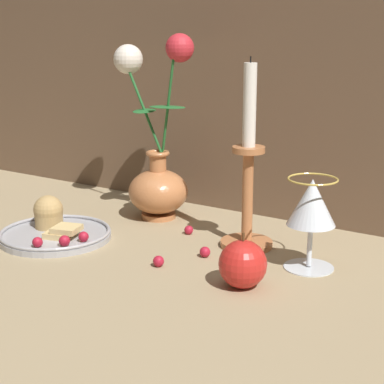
% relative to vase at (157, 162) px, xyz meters
% --- Properties ---
extents(ground_plane, '(2.40, 2.40, 0.00)m').
position_rel_vase_xyz_m(ground_plane, '(0.16, -0.13, -0.11)').
color(ground_plane, '#9E8966').
rests_on(ground_plane, ground).
extents(vase, '(0.17, 0.11, 0.35)m').
position_rel_vase_xyz_m(vase, '(0.00, 0.00, 0.00)').
color(vase, '#B77042').
rests_on(vase, ground_plane).
extents(plate_with_pastries, '(0.19, 0.19, 0.07)m').
position_rel_vase_xyz_m(plate_with_pastries, '(-0.08, -0.20, -0.09)').
color(plate_with_pastries, '#A3A3A8').
rests_on(plate_with_pastries, ground_plane).
extents(wine_glass, '(0.08, 0.08, 0.14)m').
position_rel_vase_xyz_m(wine_glass, '(0.35, -0.09, -0.01)').
color(wine_glass, silver).
rests_on(wine_glass, ground_plane).
extents(candlestick, '(0.09, 0.09, 0.32)m').
position_rel_vase_xyz_m(candlestick, '(0.23, -0.06, 0.00)').
color(candlestick, '#B77042').
rests_on(candlestick, ground_plane).
extents(apple_beside_vase, '(0.07, 0.07, 0.08)m').
position_rel_vase_xyz_m(apple_beside_vase, '(0.30, -0.21, -0.07)').
color(apple_beside_vase, red).
rests_on(apple_beside_vase, ground_plane).
extents(berry_near_plate, '(0.02, 0.02, 0.02)m').
position_rel_vase_xyz_m(berry_near_plate, '(0.15, -0.21, -0.10)').
color(berry_near_plate, '#AD192D').
rests_on(berry_near_plate, ground_plane).
extents(berry_front_center, '(0.02, 0.02, 0.02)m').
position_rel_vase_xyz_m(berry_front_center, '(0.19, -0.14, -0.10)').
color(berry_front_center, '#AD192D').
rests_on(berry_front_center, ground_plane).
extents(berry_by_glass_stem, '(0.02, 0.02, 0.02)m').
position_rel_vase_xyz_m(berry_by_glass_stem, '(0.11, -0.06, -0.10)').
color(berry_by_glass_stem, '#AD192D').
rests_on(berry_by_glass_stem, ground_plane).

